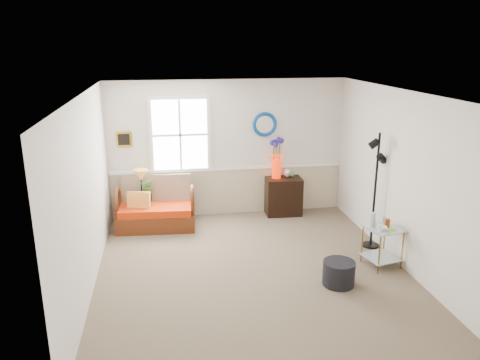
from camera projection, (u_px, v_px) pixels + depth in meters
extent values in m
cube|color=#7C6C58|center=(252.00, 271.00, 6.91)|extent=(4.50, 5.00, 0.01)
cube|color=white|center=(254.00, 94.00, 6.17)|extent=(4.50, 5.00, 0.01)
cube|color=silver|center=(228.00, 149.00, 8.90)|extent=(4.50, 0.01, 2.60)
cube|color=silver|center=(307.00, 270.00, 4.17)|extent=(4.50, 0.01, 2.60)
cube|color=silver|center=(86.00, 196.00, 6.18)|extent=(0.01, 5.00, 2.60)
cube|color=silver|center=(403.00, 180.00, 6.89)|extent=(0.01, 5.00, 2.60)
cube|color=tan|center=(229.00, 191.00, 9.12)|extent=(4.46, 0.02, 0.90)
cube|color=white|center=(228.00, 168.00, 8.98)|extent=(4.46, 0.04, 0.06)
cube|color=#B19227|center=(124.00, 139.00, 8.51)|extent=(0.28, 0.03, 0.28)
torus|color=#115A9C|center=(265.00, 124.00, 8.86)|extent=(0.47, 0.07, 0.47)
imported|color=#3F692D|center=(148.00, 188.00, 8.51)|extent=(0.30, 0.33, 0.25)
cylinder|color=black|center=(339.00, 273.00, 6.49)|extent=(0.58, 0.58, 0.34)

